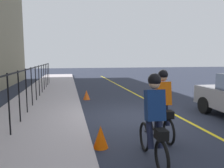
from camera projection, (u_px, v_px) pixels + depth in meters
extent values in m
plane|color=#242937|center=(135.00, 118.00, 7.51)|extent=(80.00, 80.00, 0.00)
cube|color=yellow|center=(176.00, 115.00, 7.83)|extent=(36.00, 0.12, 0.01)
cube|color=#ABA2A7|center=(35.00, 122.00, 6.80)|extent=(40.00, 3.20, 0.15)
cylinder|color=black|center=(9.00, 105.00, 5.32)|extent=(0.04, 0.04, 1.60)
cylinder|color=black|center=(19.00, 96.00, 6.45)|extent=(0.04, 0.04, 1.60)
cylinder|color=black|center=(26.00, 91.00, 7.58)|extent=(0.04, 0.04, 1.60)
cylinder|color=black|center=(32.00, 87.00, 8.72)|extent=(0.04, 0.04, 1.60)
cylinder|color=black|center=(36.00, 83.00, 9.85)|extent=(0.04, 0.04, 1.60)
cylinder|color=black|center=(39.00, 81.00, 10.98)|extent=(0.04, 0.04, 1.60)
cylinder|color=black|center=(42.00, 79.00, 12.11)|extent=(0.04, 0.04, 1.60)
cylinder|color=black|center=(44.00, 77.00, 13.24)|extent=(0.04, 0.04, 1.60)
cylinder|color=black|center=(46.00, 75.00, 14.38)|extent=(0.04, 0.04, 1.60)
cylinder|color=black|center=(47.00, 74.00, 15.51)|extent=(0.04, 0.04, 1.60)
cylinder|color=black|center=(49.00, 73.00, 16.64)|extent=(0.04, 0.04, 1.60)
cube|color=black|center=(25.00, 70.00, 7.49)|extent=(18.65, 0.04, 0.04)
torus|color=black|center=(154.00, 119.00, 6.17)|extent=(0.66, 0.10, 0.66)
torus|color=black|center=(169.00, 132.00, 5.14)|extent=(0.66, 0.10, 0.66)
cube|color=black|center=(161.00, 116.00, 5.62)|extent=(0.93, 0.10, 0.24)
cylinder|color=black|center=(163.00, 112.00, 5.46)|extent=(0.03, 0.03, 0.35)
cube|color=#E15C09|center=(163.00, 94.00, 5.45)|extent=(0.36, 0.38, 0.63)
sphere|color=tan|center=(163.00, 77.00, 5.45)|extent=(0.22, 0.22, 0.22)
sphere|color=black|center=(163.00, 75.00, 5.44)|extent=(0.26, 0.26, 0.26)
cylinder|color=#191E38|center=(159.00, 114.00, 5.48)|extent=(0.34, 0.14, 0.65)
cylinder|color=#191E38|center=(166.00, 113.00, 5.51)|extent=(0.34, 0.14, 0.65)
cube|color=black|center=(169.00, 114.00, 5.14)|extent=(0.25, 0.21, 0.18)
torus|color=black|center=(144.00, 137.00, 4.82)|extent=(0.66, 0.10, 0.66)
torus|color=black|center=(162.00, 158.00, 3.78)|extent=(0.66, 0.10, 0.66)
cube|color=black|center=(152.00, 134.00, 4.27)|extent=(0.93, 0.10, 0.24)
cylinder|color=black|center=(155.00, 129.00, 4.10)|extent=(0.03, 0.03, 0.35)
cube|color=navy|center=(155.00, 105.00, 4.10)|extent=(0.36, 0.38, 0.63)
sphere|color=tan|center=(154.00, 83.00, 4.09)|extent=(0.22, 0.22, 0.22)
sphere|color=black|center=(154.00, 80.00, 4.09)|extent=(0.26, 0.26, 0.26)
cylinder|color=#191E38|center=(150.00, 132.00, 4.13)|extent=(0.34, 0.14, 0.65)
cylinder|color=#191E38|center=(159.00, 131.00, 4.15)|extent=(0.34, 0.14, 0.65)
cube|color=black|center=(161.00, 134.00, 3.78)|extent=(0.25, 0.21, 0.18)
cylinder|color=black|center=(205.00, 105.00, 8.09)|extent=(0.65, 0.24, 0.64)
cone|color=#F25402|center=(101.00, 137.00, 4.97)|extent=(0.36, 0.36, 0.54)
cone|color=#E85813|center=(87.00, 95.00, 10.82)|extent=(0.36, 0.36, 0.48)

